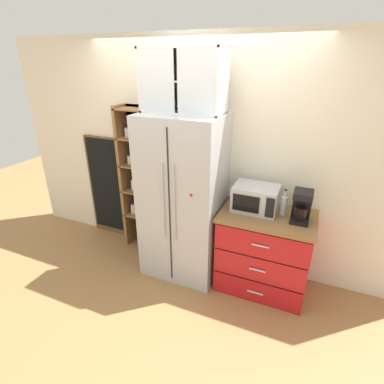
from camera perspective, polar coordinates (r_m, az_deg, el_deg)
ground_plane at (r=3.69m, az=-1.61°, el=-14.17°), size 10.62×10.62×0.00m
wall_back_cream at (r=3.41m, az=0.97°, el=6.93°), size 4.93×0.10×2.55m
refrigerator at (r=3.22m, az=-1.64°, el=-1.19°), size 0.83×0.68×1.81m
pantry_shelf_column at (r=3.74m, az=-9.56°, el=2.58°), size 0.51×0.27×1.82m
counter_cabinet at (r=3.26m, az=13.64°, el=-11.01°), size 0.93×0.62×0.88m
microwave at (r=3.04m, az=12.12°, el=-1.16°), size 0.44×0.33×0.26m
coffee_maker at (r=2.96m, az=20.37°, el=-2.43°), size 0.17×0.20×0.31m
mug_sage at (r=3.03m, az=14.59°, el=-3.41°), size 0.12×0.08×0.08m
bottle_clear at (r=3.03m, az=17.28°, el=-2.14°), size 0.06×0.06×0.27m
upper_cabinet at (r=2.96m, az=-1.52°, el=20.56°), size 0.80×0.32×0.58m
chalkboard_menu at (r=4.17m, az=-15.76°, el=0.87°), size 0.60×0.04×1.39m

